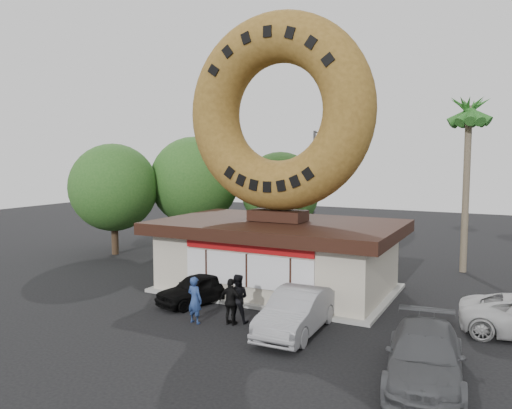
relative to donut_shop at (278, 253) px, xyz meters
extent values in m
plane|color=black|center=(0.00, -5.98, -1.77)|extent=(90.00, 90.00, 0.00)
cube|color=#BCAFA1|center=(0.00, 0.02, -0.27)|extent=(10.00, 6.00, 3.00)
cube|color=#999993|center=(0.00, 0.02, -1.69)|extent=(10.60, 6.60, 0.15)
cube|color=#3F3F3F|center=(0.00, 0.02, 1.28)|extent=(10.00, 6.00, 0.10)
cube|color=black|center=(0.00, 0.02, 1.23)|extent=(11.20, 7.20, 0.55)
cube|color=silver|center=(0.00, -3.03, -0.22)|extent=(6.00, 0.12, 1.40)
cube|color=#A30E10|center=(0.00, -3.05, 0.78)|extent=(6.00, 0.10, 0.45)
cube|color=black|center=(0.00, 0.02, 1.78)|extent=(2.60, 1.40, 0.50)
torus|color=olive|center=(0.00, 0.02, 6.57)|extent=(9.07, 2.31, 9.07)
cylinder|color=#473321|center=(-9.50, 7.02, -0.12)|extent=(0.44, 0.44, 3.30)
sphere|color=#214F1C|center=(-9.50, 7.02, 2.88)|extent=(6.00, 6.00, 6.00)
cylinder|color=#473321|center=(-4.00, 9.02, -0.34)|extent=(0.44, 0.44, 2.86)
sphere|color=#214F1C|center=(-4.00, 9.02, 2.26)|extent=(5.20, 5.20, 5.20)
cylinder|color=#473321|center=(-13.00, 3.02, -0.23)|extent=(0.44, 0.44, 3.08)
sphere|color=#214F1C|center=(-13.00, 3.02, 2.57)|extent=(5.60, 5.60, 5.60)
cylinder|color=#726651|center=(7.50, 8.02, 2.73)|extent=(0.36, 0.36, 9.00)
cylinder|color=#59595E|center=(-2.00, 10.02, 2.23)|extent=(0.18, 0.18, 8.00)
cylinder|color=#59595E|center=(-1.10, 10.02, 6.13)|extent=(1.80, 0.12, 0.12)
cube|color=#59595E|center=(-0.20, 10.02, 6.08)|extent=(0.45, 0.20, 0.12)
imported|color=navy|center=(-0.76, -5.79, -0.87)|extent=(0.71, 0.52, 1.79)
imported|color=black|center=(0.62, -4.99, -0.83)|extent=(1.08, 0.95, 1.87)
imported|color=black|center=(0.56, -5.33, -0.88)|extent=(1.06, 0.50, 1.76)
imported|color=black|center=(-2.11, -3.58, -1.12)|extent=(2.70, 4.06, 1.28)
imported|color=gray|center=(3.06, -4.96, -1.00)|extent=(1.77, 4.72, 1.54)
imported|color=#515356|center=(7.78, -6.95, -1.03)|extent=(2.73, 5.31, 1.47)
camera|label=1|loc=(9.78, -21.10, 4.53)|focal=35.00mm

